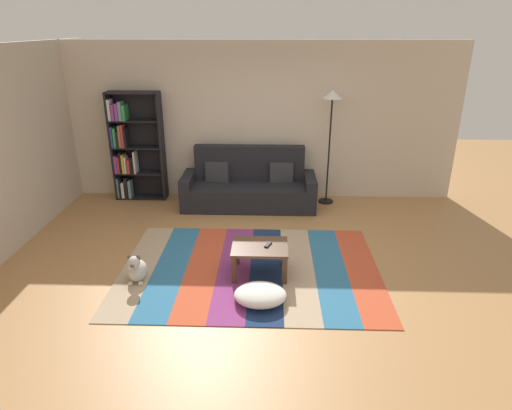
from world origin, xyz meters
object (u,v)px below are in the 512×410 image
Objects in this scene: dog at (137,269)px; tv_remote at (268,245)px; couch at (249,187)px; bookshelf at (131,148)px; pouf at (260,295)px; coffee_table at (260,251)px; standing_lamp at (332,110)px.

dog is 2.65× the size of tv_remote.
couch is 2.82m from dog.
couch is 1.19× the size of bookshelf.
couch is at bearing -7.83° from bookshelf.
couch is at bearing 95.26° from pouf.
tv_remote is (1.59, 0.24, 0.24)m from dog.
standing_lamp is (1.11, 2.49, 1.30)m from coffee_table.
pouf is at bearing -109.22° from standing_lamp.
coffee_table is 1.73× the size of dog.
couch is at bearing 96.14° from coffee_table.
dog is at bearing 164.86° from pouf.
bookshelf is at bearing 126.01° from pouf.
dog is (-1.24, -2.53, -0.18)m from couch.
coffee_table is 1.17× the size of pouf.
standing_lamp is (2.60, 2.71, 1.47)m from dog.
coffee_table is 0.67m from pouf.
dog is (0.83, -2.81, -0.76)m from bookshelf.
bookshelf is 12.61× the size of tv_remote.
bookshelf is at bearing 156.89° from tv_remote.
bookshelf is at bearing 178.33° from standing_lamp.
standing_lamp reaches higher than dog.
dog is at bearing -133.75° from standing_lamp.
pouf is (0.02, -0.63, -0.22)m from coffee_table.
couch is 3.28× the size of coffee_table.
coffee_table is (0.25, -2.30, -0.01)m from couch.
pouf is at bearing -73.37° from tv_remote.
dog is (-1.51, 0.41, 0.06)m from pouf.
coffee_table is at bearing -48.13° from bookshelf.
couch is 5.69× the size of dog.
couch is 3.82× the size of pouf.
bookshelf is 3.53m from coffee_table.
tv_remote is (-1.01, -2.48, -1.22)m from standing_lamp.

